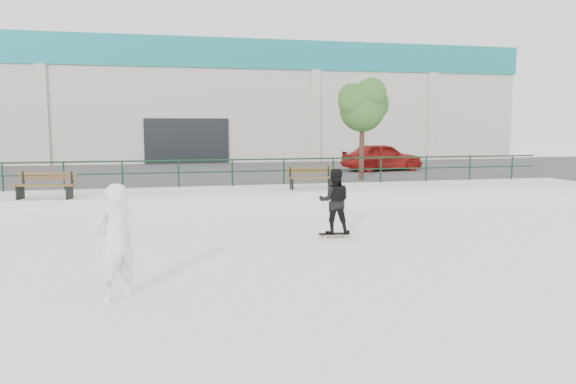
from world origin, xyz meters
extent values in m
plane|color=white|center=(0.00, 0.00, 0.00)|extent=(120.00, 120.00, 0.00)
cube|color=beige|center=(0.00, 9.50, 0.25)|extent=(30.00, 3.00, 0.50)
cube|color=#3F3F3F|center=(0.00, 18.00, 0.25)|extent=(60.00, 14.00, 0.50)
cylinder|color=#12321D|center=(0.00, 10.80, 1.50)|extent=(28.00, 0.06, 0.06)
cylinder|color=#12321D|center=(0.00, 10.80, 1.05)|extent=(28.00, 0.05, 0.05)
cylinder|color=#12321D|center=(-7.00, 10.80, 1.00)|extent=(0.06, 0.06, 1.00)
cylinder|color=#12321D|center=(-5.00, 10.80, 1.00)|extent=(0.06, 0.06, 1.00)
cylinder|color=#12321D|center=(-3.00, 10.80, 1.00)|extent=(0.06, 0.06, 1.00)
cylinder|color=#12321D|center=(-1.00, 10.80, 1.00)|extent=(0.06, 0.06, 1.00)
cylinder|color=#12321D|center=(1.00, 10.80, 1.00)|extent=(0.06, 0.06, 1.00)
cylinder|color=#12321D|center=(3.00, 10.80, 1.00)|extent=(0.06, 0.06, 1.00)
cylinder|color=#12321D|center=(5.00, 10.80, 1.00)|extent=(0.06, 0.06, 1.00)
cylinder|color=#12321D|center=(7.00, 10.80, 1.00)|extent=(0.06, 0.06, 1.00)
cylinder|color=#12321D|center=(9.00, 10.80, 1.00)|extent=(0.06, 0.06, 1.00)
cylinder|color=#12321D|center=(11.00, 10.80, 1.00)|extent=(0.06, 0.06, 1.00)
cylinder|color=#12321D|center=(13.00, 10.80, 1.00)|extent=(0.06, 0.06, 1.00)
cube|color=beige|center=(0.00, 32.00, 4.00)|extent=(44.00, 16.00, 8.00)
cube|color=teal|center=(0.00, 32.00, 7.10)|extent=(44.20, 16.20, 1.80)
cube|color=black|center=(0.00, 23.95, 1.60)|extent=(5.00, 0.15, 3.20)
cube|color=beige|center=(-8.00, 23.90, 3.10)|extent=(0.60, 0.25, 6.20)
cube|color=beige|center=(8.00, 23.90, 3.10)|extent=(0.60, 0.25, 6.20)
cube|color=beige|center=(16.00, 23.90, 3.10)|extent=(0.60, 0.25, 6.20)
cube|color=brown|center=(-5.25, 8.22, 0.94)|extent=(1.82, 0.50, 0.04)
cube|color=brown|center=(-5.21, 8.40, 0.94)|extent=(1.82, 0.50, 0.04)
cube|color=brown|center=(-5.17, 8.58, 0.94)|extent=(1.82, 0.50, 0.04)
cube|color=brown|center=(-5.16, 8.66, 1.13)|extent=(1.81, 0.42, 0.10)
cube|color=brown|center=(-5.16, 8.66, 1.28)|extent=(1.81, 0.42, 0.10)
cube|color=black|center=(-5.96, 8.56, 0.71)|extent=(0.17, 0.51, 0.43)
cube|color=black|center=(-5.91, 8.82, 1.13)|extent=(0.07, 0.06, 0.43)
cube|color=black|center=(-4.46, 8.24, 0.71)|extent=(0.17, 0.51, 0.43)
cube|color=black|center=(-4.41, 8.50, 1.13)|extent=(0.07, 0.06, 0.43)
cube|color=brown|center=(3.64, 9.03, 0.91)|extent=(1.73, 0.19, 0.04)
cube|color=brown|center=(3.65, 9.21, 0.91)|extent=(1.73, 0.19, 0.04)
cube|color=brown|center=(3.65, 9.38, 0.91)|extent=(1.73, 0.19, 0.04)
cube|color=brown|center=(3.66, 9.45, 1.09)|extent=(1.72, 0.12, 0.10)
cube|color=brown|center=(3.66, 9.45, 1.23)|extent=(1.72, 0.12, 0.10)
cube|color=black|center=(2.93, 9.24, 0.70)|extent=(0.08, 0.48, 0.40)
cube|color=black|center=(2.94, 9.49, 1.09)|extent=(0.06, 0.05, 0.40)
cube|color=black|center=(4.36, 9.17, 0.70)|extent=(0.08, 0.48, 0.40)
cube|color=black|center=(4.38, 9.42, 1.09)|extent=(0.06, 0.05, 0.40)
cylinder|color=#472E23|center=(6.68, 12.12, 1.77)|extent=(0.21, 0.21, 2.54)
sphere|color=#2C541F|center=(6.68, 12.12, 3.47)|extent=(1.91, 1.91, 1.91)
sphere|color=#2C541F|center=(7.21, 12.44, 3.68)|extent=(1.48, 1.48, 1.48)
sphere|color=#2C541F|center=(6.25, 11.91, 3.79)|extent=(1.38, 1.38, 1.38)
sphere|color=#2C541F|center=(6.89, 11.69, 4.10)|extent=(1.27, 1.27, 1.27)
sphere|color=#2C541F|center=(6.36, 12.54, 4.00)|extent=(1.17, 1.17, 1.17)
imported|color=maroon|center=(9.36, 16.32, 1.20)|extent=(4.28, 2.16, 1.40)
cube|color=black|center=(2.54, 2.97, 0.09)|extent=(0.79, 0.26, 0.02)
cube|color=brown|center=(2.54, 2.97, 0.07)|extent=(0.79, 0.26, 0.01)
cube|color=#9E9EA3|center=(2.28, 2.99, 0.04)|extent=(0.07, 0.16, 0.03)
cube|color=#9E9EA3|center=(2.80, 2.95, 0.04)|extent=(0.07, 0.16, 0.03)
cylinder|color=beige|center=(2.27, 2.90, 0.03)|extent=(0.06, 0.03, 0.06)
cylinder|color=beige|center=(2.29, 3.09, 0.03)|extent=(0.06, 0.03, 0.06)
cylinder|color=beige|center=(2.79, 2.86, 0.03)|extent=(0.06, 0.03, 0.06)
cylinder|color=beige|center=(2.81, 3.05, 0.03)|extent=(0.06, 0.03, 0.06)
imported|color=black|center=(2.54, 2.97, 0.91)|extent=(0.93, 0.81, 1.63)
imported|color=white|center=(-2.45, -1.07, 0.94)|extent=(0.82, 0.76, 1.89)
camera|label=1|loc=(-1.75, -10.29, 2.81)|focal=35.00mm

